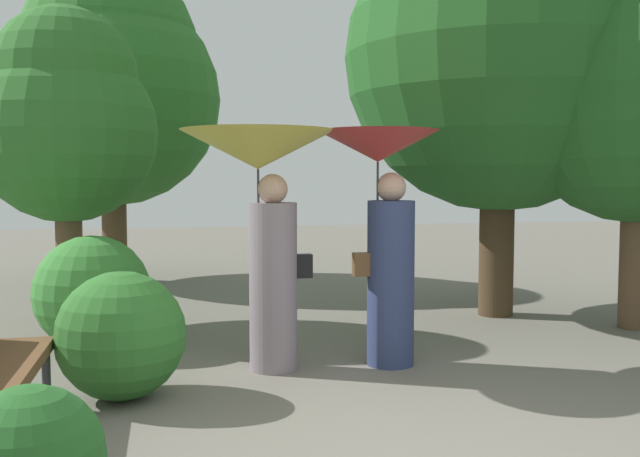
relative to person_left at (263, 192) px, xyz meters
name	(u,v)px	position (x,y,z in m)	size (l,w,h in m)	color
person_left	(263,192)	(0.00, 0.00, 0.00)	(1.29, 1.29, 2.02)	gray
person_right	(384,208)	(1.03, -0.05, -0.15)	(1.04, 1.04, 2.03)	navy
tree_near_left	(66,116)	(-1.84, 2.13, 0.77)	(1.93, 1.93, 3.44)	brown
tree_mid_left	(111,82)	(-1.63, 5.65, 1.60)	(3.35, 3.35, 4.97)	#4C3823
tree_mid_right	(500,33)	(3.00, 1.82, 1.78)	(3.59, 3.59, 5.27)	#42301E
bush_path_right	(92,293)	(-1.49, 1.03, -0.97)	(1.09, 1.09, 1.09)	#387F33
bush_far_side	(121,335)	(-1.12, -0.58, -1.04)	(0.95, 0.95, 0.95)	#2D6B28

